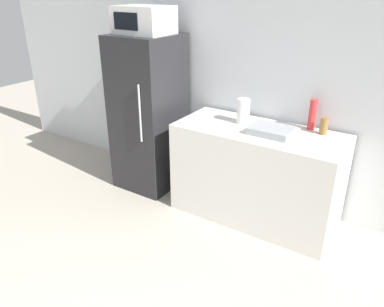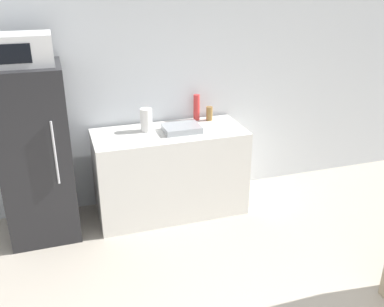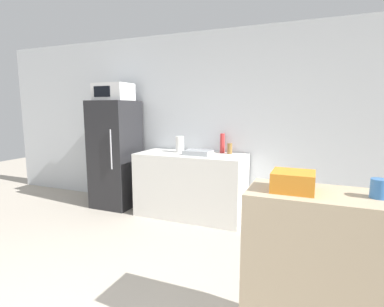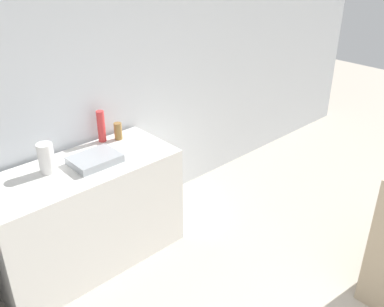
# 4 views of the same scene
# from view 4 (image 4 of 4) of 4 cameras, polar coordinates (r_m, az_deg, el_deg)

# --- Properties ---
(wall_back) EXTENTS (8.00, 0.06, 2.60)m
(wall_back) POSITION_cam_4_polar(r_m,az_deg,el_deg) (3.63, -14.61, 7.72)
(wall_back) COLOR silver
(wall_back) RESTS_ON ground_plane
(counter) EXTENTS (1.51, 0.65, 0.89)m
(counter) POSITION_cam_4_polar(r_m,az_deg,el_deg) (3.58, -13.92, -7.94)
(counter) COLOR silver
(counter) RESTS_ON ground_plane
(sink_basin) EXTENTS (0.36, 0.28, 0.06)m
(sink_basin) POSITION_cam_4_polar(r_m,az_deg,el_deg) (3.36, -12.82, -0.78)
(sink_basin) COLOR #9EA3A8
(sink_basin) RESTS_ON counter
(bottle_tall) EXTENTS (0.07, 0.07, 0.27)m
(bottle_tall) POSITION_cam_4_polar(r_m,az_deg,el_deg) (3.66, -12.01, 3.57)
(bottle_tall) COLOR red
(bottle_tall) RESTS_ON counter
(bottle_short) EXTENTS (0.07, 0.07, 0.15)m
(bottle_short) POSITION_cam_4_polar(r_m,az_deg,el_deg) (3.70, -9.82, 2.96)
(bottle_short) COLOR olive
(bottle_short) RESTS_ON counter
(paper_towel_roll) EXTENTS (0.12, 0.12, 0.23)m
(paper_towel_roll) POSITION_cam_4_polar(r_m,az_deg,el_deg) (3.30, -18.87, -0.58)
(paper_towel_roll) COLOR white
(paper_towel_roll) RESTS_ON counter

